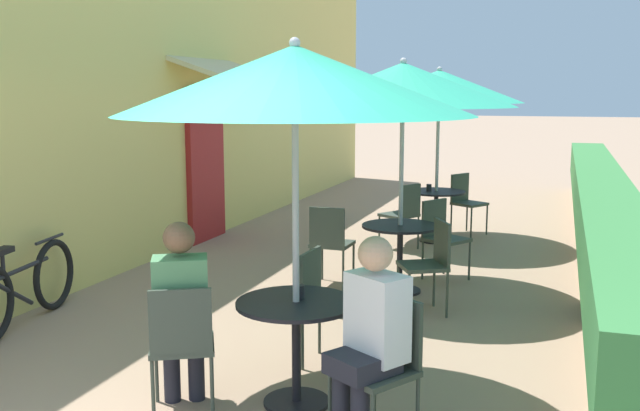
{
  "coord_description": "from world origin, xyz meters",
  "views": [
    {
      "loc": [
        2.25,
        -2.51,
        2.05
      ],
      "look_at": [
        0.15,
        3.69,
        1.0
      ],
      "focal_mm": 40.0,
      "sensor_mm": 36.0,
      "label": 1
    }
  ],
  "objects": [
    {
      "name": "cafe_chair_mid_right",
      "position": [
        1.05,
        5.19,
        0.52
      ],
      "size": [
        0.55,
        0.55,
        0.87
      ],
      "rotation": [
        0.0,
        0.0,
        10.45
      ],
      "color": "#384238",
      "rests_on": "ground_plane"
    },
    {
      "name": "cafe_chair_near_right",
      "position": [
        0.06,
        1.26,
        0.52
      ],
      "size": [
        0.54,
        0.54,
        0.87
      ],
      "rotation": [
        0.0,
        0.0,
        6.78
      ],
      "color": "#384238",
      "rests_on": "ground_plane"
    },
    {
      "name": "seated_patron_near_back",
      "position": [
        1.28,
        1.25,
        0.69
      ],
      "size": [
        0.48,
        0.51,
        1.25
      ],
      "rotation": [
        0.0,
        0.0,
        8.87
      ],
      "color": "#23232D",
      "rests_on": "ground_plane"
    },
    {
      "name": "cafe_chair_mid_back",
      "position": [
        -0.0,
        4.46,
        0.52
      ],
      "size": [
        0.41,
        0.41,
        0.87
      ],
      "rotation": [
        0.0,
        0.0,
        12.55
      ],
      "color": "#384238",
      "rests_on": "ground_plane"
    },
    {
      "name": "coffee_cup_far",
      "position": [
        0.56,
        7.14,
        0.75
      ],
      "size": [
        0.07,
        0.07,
        0.09
      ],
      "color": "#232328",
      "rests_on": "patio_table_far"
    },
    {
      "name": "cafe_facade_wall",
      "position": [
        -2.54,
        6.82,
        2.09
      ],
      "size": [
        0.98,
        13.91,
        4.2
      ],
      "color": "#E0CC6B",
      "rests_on": "ground_plane"
    },
    {
      "name": "patio_umbrella_far",
      "position": [
        0.66,
        7.15,
        2.11
      ],
      "size": [
        2.24,
        2.24,
        2.38
      ],
      "color": "#B7B7BC",
      "rests_on": "ground_plane"
    },
    {
      "name": "planter_hedge",
      "position": [
        2.75,
        6.86,
        0.54
      ],
      "size": [
        0.6,
        12.91,
        1.01
      ],
      "color": "tan",
      "rests_on": "ground_plane"
    },
    {
      "name": "patio_table_far",
      "position": [
        0.66,
        7.15,
        0.51
      ],
      "size": [
        0.79,
        0.79,
        0.7
      ],
      "color": "black",
      "rests_on": "ground_plane"
    },
    {
      "name": "seated_patron_near_right",
      "position": [
        0.01,
        1.35,
        0.69
      ],
      "size": [
        0.47,
        0.5,
        1.25
      ],
      "rotation": [
        0.0,
        0.0,
        6.78
      ],
      "color": "#23232D",
      "rests_on": "ground_plane"
    },
    {
      "name": "bicycle_second",
      "position": [
        -2.16,
        2.39,
        0.35
      ],
      "size": [
        0.34,
        1.67,
        0.76
      ],
      "rotation": [
        0.0,
        0.0,
        0.17
      ],
      "color": "black",
      "rests_on": "ground_plane"
    },
    {
      "name": "patio_table_mid",
      "position": [
        0.73,
        4.52,
        0.51
      ],
      "size": [
        0.79,
        0.79,
        0.7
      ],
      "color": "black",
      "rests_on": "ground_plane"
    },
    {
      "name": "cafe_chair_mid_left",
      "position": [
        1.16,
        3.92,
        0.52
      ],
      "size": [
        0.54,
        0.54,
        0.87
      ],
      "rotation": [
        0.0,
        0.0,
        8.36
      ],
      "color": "#384238",
      "rests_on": "ground_plane"
    },
    {
      "name": "coffee_cup_near",
      "position": [
        0.67,
        1.74,
        0.75
      ],
      "size": [
        0.07,
        0.07,
        0.09
      ],
      "color": "#232328",
      "rests_on": "patio_table_near"
    },
    {
      "name": "cafe_chair_far_left",
      "position": [
        0.97,
        7.82,
        0.52
      ],
      "size": [
        0.55,
        0.55,
        0.87
      ],
      "rotation": [
        0.0,
        0.0,
        4.17
      ],
      "color": "#384238",
      "rests_on": "ground_plane"
    },
    {
      "name": "patio_table_near",
      "position": [
        0.67,
        1.67,
        0.51
      ],
      "size": [
        0.79,
        0.79,
        0.7
      ],
      "color": "black",
      "rests_on": "ground_plane"
    },
    {
      "name": "patio_umbrella_mid",
      "position": [
        0.73,
        4.52,
        2.11
      ],
      "size": [
        2.24,
        2.24,
        2.38
      ],
      "color": "#B7B7BC",
      "rests_on": "ground_plane"
    },
    {
      "name": "cafe_chair_far_right",
      "position": [
        0.35,
        6.48,
        0.52
      ],
      "size": [
        0.55,
        0.55,
        0.87
      ],
      "rotation": [
        0.0,
        0.0,
        7.31
      ],
      "color": "#384238",
      "rests_on": "ground_plane"
    },
    {
      "name": "cafe_chair_near_back",
      "position": [
        1.33,
        1.35,
        0.52
      ],
      "size": [
        0.55,
        0.55,
        0.87
      ],
      "rotation": [
        0.0,
        0.0,
        8.87
      ],
      "color": "#384238",
      "rests_on": "ground_plane"
    },
    {
      "name": "cafe_chair_near_left",
      "position": [
        0.62,
        2.41,
        0.52
      ],
      "size": [
        0.41,
        0.41,
        0.87
      ],
      "rotation": [
        0.0,
        0.0,
        4.68
      ],
      "color": "#384238",
      "rests_on": "ground_plane"
    },
    {
      "name": "patio_umbrella_near",
      "position": [
        0.67,
        1.67,
        2.11
      ],
      "size": [
        2.24,
        2.24,
        2.38
      ],
      "color": "#B7B7BC",
      "rests_on": "ground_plane"
    }
  ]
}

